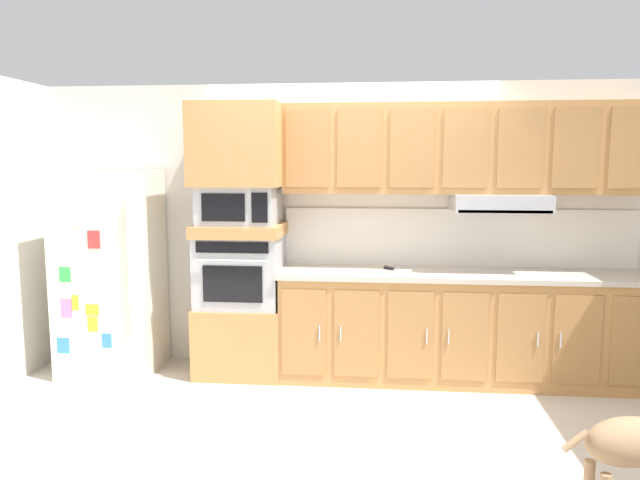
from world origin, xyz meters
TOP-DOWN VIEW (x-y plane):
  - ground_plane at (0.00, 0.00)m, footprint 9.60×9.60m
  - back_kitchen_wall at (0.00, 1.11)m, footprint 6.20×0.12m
  - refrigerator at (-2.05, 0.68)m, footprint 0.76×0.73m
  - oven_base_cabinet at (-0.92, 0.75)m, footprint 0.74×0.62m
  - built_in_oven at (-0.92, 0.75)m, footprint 0.70×0.62m
  - appliance_mid_shelf at (-0.92, 0.75)m, footprint 0.74×0.62m
  - microwave at (-0.92, 0.75)m, footprint 0.64×0.54m
  - appliance_upper_cabinet at (-0.92, 0.75)m, footprint 0.74×0.62m
  - lower_cabinet_run at (0.94, 0.75)m, footprint 2.98×0.63m
  - countertop_slab at (0.94, 0.75)m, footprint 3.02×0.64m
  - backsplash_panel at (0.94, 1.04)m, footprint 3.02×0.02m
  - upper_cabinet_with_hood at (0.96, 0.87)m, footprint 2.98×0.48m
  - screwdriver at (0.35, 0.81)m, footprint 0.17×0.17m

SIDE VIEW (x-z plane):
  - ground_plane at x=0.00m, z-range 0.00..0.00m
  - oven_base_cabinet at x=-0.92m, z-range 0.00..0.60m
  - lower_cabinet_run at x=0.94m, z-range 0.00..0.88m
  - refrigerator at x=-2.05m, z-range 0.00..1.76m
  - countertop_slab at x=0.94m, z-range 0.88..0.92m
  - built_in_oven at x=-0.92m, z-range 0.60..1.20m
  - screwdriver at x=0.35m, z-range 0.92..0.95m
  - backsplash_panel at x=0.94m, z-range 0.92..1.42m
  - back_kitchen_wall at x=0.00m, z-range 0.00..2.50m
  - appliance_mid_shelf at x=-0.92m, z-range 1.20..1.30m
  - microwave at x=-0.92m, z-range 1.30..1.62m
  - upper_cabinet_with_hood at x=0.96m, z-range 1.46..2.34m
  - appliance_upper_cabinet at x=-0.92m, z-range 1.62..2.30m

